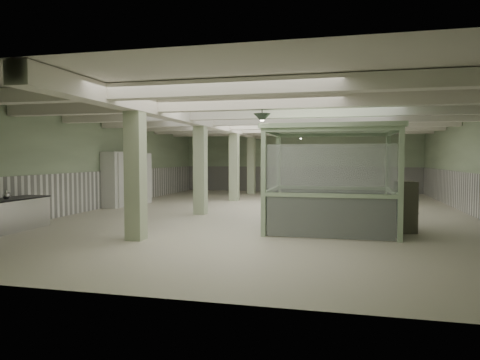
# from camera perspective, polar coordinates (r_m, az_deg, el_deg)

# --- Properties ---
(floor) EXTENTS (20.00, 20.00, 0.00)m
(floor) POSITION_cam_1_polar(r_m,az_deg,el_deg) (16.02, 4.41, -4.36)
(floor) COLOR beige
(floor) RESTS_ON ground
(ceiling) EXTENTS (14.00, 20.00, 0.02)m
(ceiling) POSITION_cam_1_polar(r_m,az_deg,el_deg) (15.96, 4.46, 8.57)
(ceiling) COLOR beige
(ceiling) RESTS_ON wall_back
(wall_back) EXTENTS (14.00, 0.02, 3.60)m
(wall_back) POSITION_cam_1_polar(r_m,az_deg,el_deg) (25.81, 7.89, 2.42)
(wall_back) COLOR #AAC29B
(wall_back) RESTS_ON floor
(wall_front) EXTENTS (14.00, 0.02, 3.60)m
(wall_front) POSITION_cam_1_polar(r_m,az_deg,el_deg) (6.21, -10.07, 0.66)
(wall_front) COLOR #AAC29B
(wall_front) RESTS_ON floor
(wall_left) EXTENTS (0.02, 20.00, 3.60)m
(wall_left) POSITION_cam_1_polar(r_m,az_deg,el_deg) (18.33, -17.74, 2.08)
(wall_left) COLOR #AAC29B
(wall_left) RESTS_ON floor
(wainscot_left) EXTENTS (0.05, 19.90, 1.50)m
(wainscot_left) POSITION_cam_1_polar(r_m,az_deg,el_deg) (18.36, -17.62, -1.20)
(wainscot_left) COLOR white
(wainscot_left) RESTS_ON floor
(wainscot_right) EXTENTS (0.05, 19.90, 1.50)m
(wainscot_right) POSITION_cam_1_polar(r_m,az_deg,el_deg) (16.38, 29.32, -1.93)
(wainscot_right) COLOR white
(wainscot_right) RESTS_ON floor
(wainscot_back) EXTENTS (13.90, 0.05, 1.50)m
(wainscot_back) POSITION_cam_1_polar(r_m,az_deg,el_deg) (25.82, 7.87, 0.09)
(wainscot_back) COLOR white
(wainscot_back) RESTS_ON floor
(girder) EXTENTS (0.45, 19.90, 0.40)m
(girder) POSITION_cam_1_polar(r_m,az_deg,el_deg) (16.51, -4.22, 7.62)
(girder) COLOR silver
(girder) RESTS_ON ceiling
(beam_a) EXTENTS (13.90, 0.35, 0.32)m
(beam_a) POSITION_cam_1_polar(r_m,az_deg,el_deg) (8.66, -3.43, 12.10)
(beam_a) COLOR silver
(beam_a) RESTS_ON ceiling
(beam_b) EXTENTS (13.90, 0.35, 0.32)m
(beam_b) POSITION_cam_1_polar(r_m,az_deg,el_deg) (11.06, 0.38, 10.12)
(beam_b) COLOR silver
(beam_b) RESTS_ON ceiling
(beam_c) EXTENTS (13.90, 0.35, 0.32)m
(beam_c) POSITION_cam_1_polar(r_m,az_deg,el_deg) (13.49, 2.79, 8.83)
(beam_c) COLOR silver
(beam_c) RESTS_ON ceiling
(beam_d) EXTENTS (13.90, 0.35, 0.32)m
(beam_d) POSITION_cam_1_polar(r_m,az_deg,el_deg) (15.94, 4.46, 7.93)
(beam_d) COLOR silver
(beam_d) RESTS_ON ceiling
(beam_e) EXTENTS (13.90, 0.35, 0.32)m
(beam_e) POSITION_cam_1_polar(r_m,az_deg,el_deg) (18.41, 5.68, 7.26)
(beam_e) COLOR silver
(beam_e) RESTS_ON ceiling
(beam_f) EXTENTS (13.90, 0.35, 0.32)m
(beam_f) POSITION_cam_1_polar(r_m,az_deg,el_deg) (20.88, 6.60, 6.75)
(beam_f) COLOR silver
(beam_f) RESTS_ON ceiling
(beam_g) EXTENTS (13.90, 0.35, 0.32)m
(beam_g) POSITION_cam_1_polar(r_m,az_deg,el_deg) (23.36, 7.33, 6.34)
(beam_g) COLOR silver
(beam_g) RESTS_ON ceiling
(column_a) EXTENTS (0.42, 0.42, 3.60)m
(column_a) POSITION_cam_1_polar(r_m,az_deg,el_deg) (10.89, -13.77, 1.61)
(column_a) COLOR #B0C09B
(column_a) RESTS_ON floor
(column_b) EXTENTS (0.42, 0.42, 3.60)m
(column_b) POSITION_cam_1_polar(r_m,az_deg,el_deg) (15.51, -5.31, 2.07)
(column_b) COLOR #B0C09B
(column_b) RESTS_ON floor
(column_c) EXTENTS (0.42, 0.42, 3.60)m
(column_c) POSITION_cam_1_polar(r_m,az_deg,el_deg) (20.31, -0.79, 2.30)
(column_c) COLOR #B0C09B
(column_c) RESTS_ON floor
(column_d) EXTENTS (0.42, 0.42, 3.60)m
(column_d) POSITION_cam_1_polar(r_m,az_deg,el_deg) (24.21, 1.53, 2.41)
(column_d) COLOR #B0C09B
(column_d) RESTS_ON floor
(pendant_front) EXTENTS (0.44, 0.44, 0.22)m
(pendant_front) POSITION_cam_1_polar(r_m,az_deg,el_deg) (10.92, 2.96, 8.26)
(pendant_front) COLOR #2C3B2F
(pendant_front) RESTS_ON ceiling
(pendant_mid) EXTENTS (0.44, 0.44, 0.22)m
(pendant_mid) POSITION_cam_1_polar(r_m,az_deg,el_deg) (16.34, 6.47, 6.49)
(pendant_mid) COLOR #2C3B2F
(pendant_mid) RESTS_ON ceiling
(pendant_back) EXTENTS (0.44, 0.44, 0.22)m
(pendant_back) POSITION_cam_1_polar(r_m,az_deg,el_deg) (21.31, 8.10, 5.66)
(pendant_back) COLOR #2C3B2F
(pendant_back) RESTS_ON ceiling
(pitcher_far) EXTENTS (0.24, 0.26, 0.26)m
(pitcher_far) POSITION_cam_1_polar(r_m,az_deg,el_deg) (13.31, -28.72, -1.76)
(pitcher_far) COLOR #AFB0B4
(pitcher_far) RESTS_ON prep_counter
(walkin_cooler) EXTENTS (0.93, 2.60, 2.39)m
(walkin_cooler) POSITION_cam_1_polar(r_m,az_deg,el_deg) (19.03, -15.18, 0.32)
(walkin_cooler) COLOR silver
(walkin_cooler) RESTS_ON floor
(guard_booth) EXTENTS (3.64, 3.08, 2.92)m
(guard_booth) POSITION_cam_1_polar(r_m,az_deg,el_deg) (12.29, 12.03, 2.41)
(guard_booth) COLOR #A6C49D
(guard_booth) RESTS_ON floor
(filing_cabinet) EXTENTS (0.59, 0.74, 1.40)m
(filing_cabinet) POSITION_cam_1_polar(r_m,az_deg,el_deg) (12.59, 21.18, -3.35)
(filing_cabinet) COLOR #535446
(filing_cabinet) RESTS_ON floor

